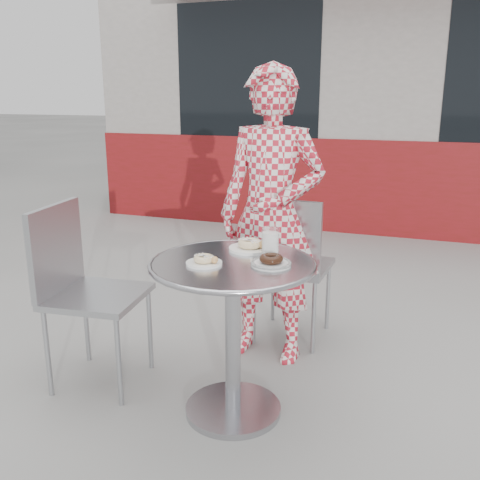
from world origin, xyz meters
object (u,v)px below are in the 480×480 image
(chair_far, at_px, (291,295))
(plate_near, at_px, (205,261))
(plate_far, at_px, (251,246))
(chair_left, at_px, (98,330))
(seated_person, at_px, (271,217))
(plate_checker, at_px, (271,262))
(bistro_table, at_px, (233,300))
(milk_cup, at_px, (270,242))

(chair_far, xyz_separation_m, plate_near, (-0.15, -0.96, 0.49))
(plate_far, bearing_deg, chair_left, -168.54)
(seated_person, xyz_separation_m, plate_far, (0.03, -0.44, -0.04))
(plate_far, height_order, plate_checker, plate_far)
(chair_left, xyz_separation_m, plate_checker, (0.93, -0.03, 0.48))
(bistro_table, xyz_separation_m, chair_left, (-0.76, 0.04, -0.28))
(bistro_table, xyz_separation_m, milk_cup, (0.13, 0.15, 0.24))
(chair_left, xyz_separation_m, plate_near, (0.65, -0.12, 0.48))
(milk_cup, bearing_deg, chair_left, -172.84)
(seated_person, relative_size, plate_checker, 9.11)
(milk_cup, bearing_deg, seated_person, 106.00)
(milk_cup, bearing_deg, bistro_table, -130.15)
(plate_checker, bearing_deg, seated_person, 106.47)
(chair_far, relative_size, chair_left, 0.96)
(plate_near, bearing_deg, seated_person, 83.09)
(chair_far, bearing_deg, chair_left, 48.58)
(seated_person, distance_m, plate_far, 0.45)
(milk_cup, bearing_deg, chair_far, 95.80)
(bistro_table, distance_m, chair_left, 0.81)
(plate_far, xyz_separation_m, plate_near, (-0.12, -0.27, -0.00))
(milk_cup, bearing_deg, plate_checker, -71.93)
(plate_checker, bearing_deg, milk_cup, 108.07)
(bistro_table, bearing_deg, chair_far, 86.65)
(bistro_table, height_order, plate_far, plate_far)
(plate_checker, bearing_deg, bistro_table, -176.90)
(chair_left, relative_size, milk_cup, 7.30)
(chair_far, xyz_separation_m, milk_cup, (0.07, -0.74, 0.53))
(chair_left, bearing_deg, chair_far, -49.86)
(seated_person, distance_m, plate_near, 0.72)
(plate_checker, relative_size, milk_cup, 1.39)
(plate_far, relative_size, plate_near, 1.27)
(seated_person, relative_size, plate_near, 10.33)
(plate_near, bearing_deg, bistro_table, 37.02)
(plate_far, bearing_deg, plate_checker, -50.26)
(bistro_table, relative_size, plate_checker, 4.22)
(chair_left, height_order, milk_cup, chair_left)
(plate_near, bearing_deg, milk_cup, 44.85)
(chair_left, relative_size, plate_checker, 5.25)
(chair_far, height_order, seated_person, seated_person)
(plate_checker, xyz_separation_m, milk_cup, (-0.05, 0.14, 0.05))
(chair_left, height_order, seated_person, seated_person)
(bistro_table, bearing_deg, chair_left, 177.02)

